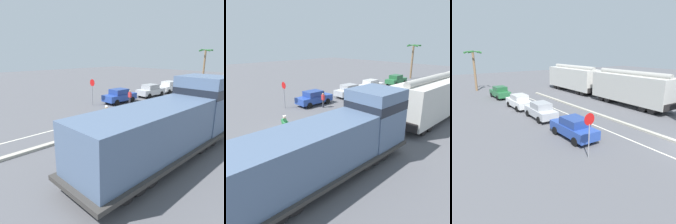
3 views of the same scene
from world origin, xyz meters
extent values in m
plane|color=#56565B|center=(0.00, 0.00, 0.00)|extent=(120.00, 120.00, 0.00)
cube|color=#B2AD9E|center=(0.00, 6.00, 0.08)|extent=(0.36, 36.00, 0.16)
cube|color=silver|center=(-2.40, 6.00, 0.00)|extent=(0.14, 36.00, 0.01)
cube|color=slate|center=(5.89, -2.82, 1.90)|extent=(2.70, 9.86, 2.40)
cube|color=slate|center=(5.89, 2.18, 2.45)|extent=(2.80, 2.80, 3.50)
cube|color=black|center=(5.89, 2.18, 3.24)|extent=(2.83, 2.83, 0.56)
cube|color=#383533|center=(5.89, -2.22, 0.70)|extent=(3.10, 11.60, 0.20)
cylinder|color=#4C4947|center=(5.89, -2.22, 0.55)|extent=(1.10, 3.00, 1.10)
cylinder|color=black|center=(5.89, 1.77, 0.50)|extent=(2.40, 1.00, 1.00)
cylinder|color=black|center=(5.89, 0.97, 0.50)|extent=(2.40, 1.00, 1.00)
cylinder|color=black|center=(5.89, 0.17, 0.50)|extent=(2.40, 1.00, 1.00)
cylinder|color=black|center=(5.89, -4.61, 0.50)|extent=(2.40, 1.00, 1.00)
cylinder|color=black|center=(5.89, -5.41, 0.50)|extent=(2.40, 1.00, 1.00)
cylinder|color=black|center=(5.89, -6.21, 0.50)|extent=(2.40, 1.00, 1.00)
cube|color=black|center=(5.89, 5.53, 0.95)|extent=(2.61, 0.10, 0.70)
cube|color=#28479E|center=(-5.66, 6.36, 0.67)|extent=(1.72, 4.21, 0.70)
cube|color=navy|center=(-5.66, 6.21, 1.32)|extent=(1.51, 1.91, 0.60)
cube|color=#1E232D|center=(-5.66, 7.21, 1.27)|extent=(1.43, 0.13, 0.51)
cylinder|color=black|center=(-6.47, 7.66, 0.32)|extent=(0.22, 0.64, 0.64)
cylinder|color=black|center=(-4.86, 7.67, 0.32)|extent=(0.22, 0.64, 0.64)
cylinder|color=black|center=(-6.46, 5.06, 0.32)|extent=(0.22, 0.64, 0.64)
cylinder|color=black|center=(-4.84, 5.06, 0.32)|extent=(0.22, 0.64, 0.64)
cube|color=#B7BABF|center=(-5.45, 12.09, 0.67)|extent=(1.84, 4.26, 0.70)
cube|color=#9C9EA2|center=(-5.45, 11.94, 1.32)|extent=(1.56, 1.95, 0.60)
cube|color=#1E232D|center=(-5.42, 12.94, 1.27)|extent=(1.43, 0.17, 0.51)
cylinder|color=black|center=(-6.21, 13.42, 0.32)|extent=(0.24, 0.65, 0.64)
cylinder|color=black|center=(-4.60, 13.36, 0.32)|extent=(0.24, 0.65, 0.64)
cylinder|color=black|center=(-6.30, 10.82, 0.32)|extent=(0.24, 0.65, 0.64)
cylinder|color=black|center=(-4.69, 10.76, 0.32)|extent=(0.24, 0.65, 0.64)
cube|color=silver|center=(-5.67, 16.94, 0.67)|extent=(1.72, 4.21, 0.70)
cube|color=beige|center=(-5.67, 16.79, 1.32)|extent=(1.51, 1.91, 0.60)
cube|color=#1E232D|center=(-5.67, 17.79, 1.27)|extent=(1.43, 0.13, 0.51)
cylinder|color=black|center=(-6.48, 18.24, 0.32)|extent=(0.22, 0.64, 0.64)
cylinder|color=black|center=(-4.87, 18.25, 0.32)|extent=(0.22, 0.64, 0.64)
cylinder|color=black|center=(-6.47, 15.63, 0.32)|extent=(0.22, 0.64, 0.64)
cylinder|color=black|center=(-4.85, 15.64, 0.32)|extent=(0.22, 0.64, 0.64)
cube|color=#286B3D|center=(-5.71, 23.82, 0.67)|extent=(1.76, 4.22, 0.70)
cube|color=#225B34|center=(-5.71, 23.67, 1.32)|extent=(1.53, 1.92, 0.60)
cube|color=#1E232D|center=(-5.72, 24.67, 1.27)|extent=(1.43, 0.14, 0.51)
cylinder|color=black|center=(-6.54, 25.11, 0.32)|extent=(0.23, 0.64, 0.64)
cylinder|color=black|center=(-4.92, 25.13, 0.32)|extent=(0.23, 0.64, 0.64)
cylinder|color=black|center=(-6.50, 22.50, 0.32)|extent=(0.23, 0.64, 0.64)
cylinder|color=black|center=(-4.88, 22.53, 0.32)|extent=(0.23, 0.64, 0.64)
torus|color=black|center=(0.36, -0.64, 0.33)|extent=(0.65, 0.22, 0.66)
torus|color=black|center=(-0.65, -0.91, 0.33)|extent=(0.65, 0.22, 0.66)
cylinder|color=silver|center=(-0.14, -0.78, 0.63)|extent=(0.77, 0.25, 0.05)
cylinder|color=silver|center=(-0.05, -0.75, 0.45)|extent=(0.48, 0.17, 0.36)
cylinder|color=silver|center=(-0.36, -0.83, 0.78)|extent=(0.04, 0.04, 0.30)
cylinder|color=silver|center=(0.29, -0.66, 0.88)|extent=(0.16, 0.47, 0.04)
cylinder|color=#38476B|center=(-0.29, -0.71, 0.68)|extent=(0.33, 0.21, 0.52)
cylinder|color=#38476B|center=(-0.24, -0.90, 0.68)|extent=(0.29, 0.20, 0.52)
cube|color=#338C4C|center=(-0.19, -0.79, 1.20)|extent=(0.40, 0.41, 0.57)
sphere|color=beige|center=(-0.13, -0.77, 1.59)|extent=(0.22, 0.22, 0.22)
cylinder|color=white|center=(-0.13, -0.77, 1.69)|extent=(0.22, 0.22, 0.05)
cylinder|color=#338C4C|center=(-0.04, -0.58, 1.20)|extent=(0.47, 0.20, 0.36)
cylinder|color=#338C4C|center=(0.04, -0.89, 1.20)|extent=(0.47, 0.20, 0.36)
cylinder|color=gray|center=(-6.79, 3.20, 1.10)|extent=(0.07, 0.07, 2.20)
cylinder|color=red|center=(-6.79, 3.22, 2.50)|extent=(0.76, 0.03, 0.76)
cylinder|color=white|center=(-6.79, 3.24, 2.50)|extent=(0.48, 0.01, 0.48)
cylinder|color=#846647|center=(-7.18, 31.49, 3.09)|extent=(0.36, 0.36, 6.19)
cone|color=#2D7033|center=(-6.28, 31.45, 6.24)|extent=(0.41, 1.83, 0.45)
cone|color=#2D7033|center=(-6.87, 32.34, 6.24)|extent=(1.82, 0.93, 0.55)
cone|color=#2D7033|center=(-7.85, 32.10, 6.24)|extent=(1.47, 1.57, 0.63)
cone|color=#2D7033|center=(-7.91, 30.96, 6.24)|extent=(1.32, 1.65, 0.37)
cone|color=#2D7033|center=(-6.88, 30.65, 6.24)|extent=(1.83, 0.91, 0.62)
cylinder|color=#33333D|center=(-4.08, 6.34, 0.42)|extent=(0.22, 0.22, 0.85)
cube|color=red|center=(-4.08, 6.34, 1.13)|extent=(0.34, 0.22, 0.56)
sphere|color=tan|center=(-4.08, 6.34, 1.52)|extent=(0.20, 0.20, 0.20)
camera|label=1|loc=(11.79, -11.58, 5.55)|focal=35.00mm
camera|label=2|loc=(13.56, -8.56, 6.96)|focal=35.00mm
camera|label=3|loc=(-14.81, -6.20, 6.42)|focal=35.00mm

